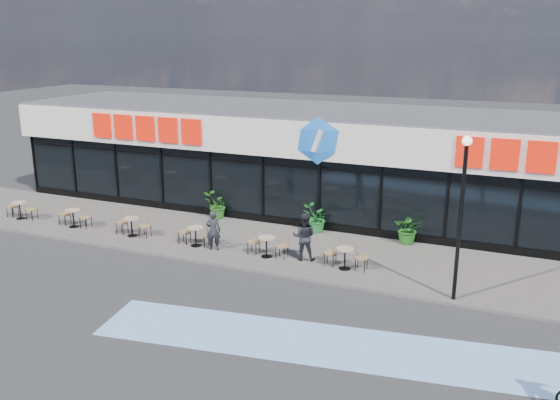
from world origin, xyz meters
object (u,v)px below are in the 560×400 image
at_px(lamp_post, 462,205).
at_px(potted_plant_right, 409,229).
at_px(patron_right, 304,237).
at_px(patron_left, 213,230).
at_px(potted_plant_mid, 316,219).
at_px(potted_plant_left, 217,206).
at_px(bistro_set_0, 21,208).

distance_m(lamp_post, potted_plant_right, 5.47).
distance_m(potted_plant_right, patron_right, 4.38).
distance_m(potted_plant_right, patron_left, 7.37).
bearing_deg(lamp_post, potted_plant_mid, 144.24).
bearing_deg(potted_plant_left, bistro_set_0, -157.35).
xyz_separation_m(patron_left, patron_right, (3.42, 0.37, 0.11)).
height_order(bistro_set_0, potted_plant_right, potted_plant_right).
relative_size(potted_plant_left, patron_left, 0.77).
xyz_separation_m(bistro_set_0, potted_plant_left, (7.79, 3.25, 0.12)).
distance_m(potted_plant_left, potted_plant_right, 8.25).
bearing_deg(potted_plant_right, patron_left, -151.81).
distance_m(potted_plant_left, patron_right, 6.02).
relative_size(lamp_post, patron_left, 3.32).
bearing_deg(lamp_post, potted_plant_right, 117.02).
bearing_deg(patron_left, potted_plant_mid, -152.88).
relative_size(bistro_set_0, patron_left, 1.03).
xyz_separation_m(lamp_post, potted_plant_right, (-2.24, 4.39, -2.37)).
bearing_deg(potted_plant_left, patron_right, -30.69).
distance_m(bistro_set_0, patron_left, 9.55).
xyz_separation_m(bistro_set_0, potted_plant_mid, (12.36, 3.16, 0.11)).
bearing_deg(bistro_set_0, patron_right, 0.79).
bearing_deg(bistro_set_0, lamp_post, -3.45).
bearing_deg(patron_left, bistro_set_0, -24.06).
bearing_deg(bistro_set_0, potted_plant_left, 22.65).
bearing_deg(patron_left, patron_right, 163.27).
bearing_deg(patron_right, patron_left, -6.95).
bearing_deg(potted_plant_mid, bistro_set_0, -165.64).
xyz_separation_m(lamp_post, potted_plant_mid, (-5.92, 4.26, -2.40)).
bearing_deg(lamp_post, bistro_set_0, 176.55).
bearing_deg(potted_plant_right, bistro_set_0, -168.41).
relative_size(lamp_post, potted_plant_right, 4.19).
relative_size(bistro_set_0, patron_right, 0.90).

